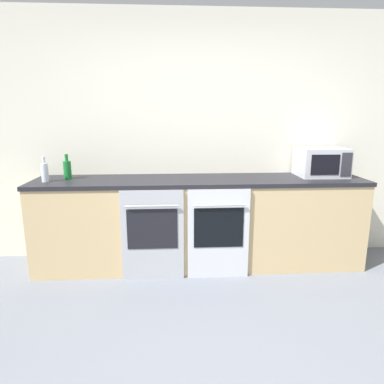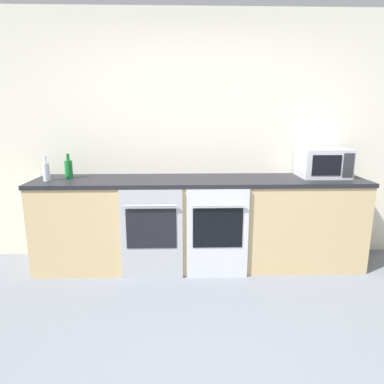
{
  "view_description": "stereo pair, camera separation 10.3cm",
  "coord_description": "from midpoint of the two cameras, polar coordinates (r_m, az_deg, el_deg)",
  "views": [
    {
      "loc": [
        -0.28,
        -1.65,
        1.56
      ],
      "look_at": [
        -0.08,
        1.73,
        0.78
      ],
      "focal_mm": 32.0,
      "sensor_mm": 36.0,
      "label": 1
    },
    {
      "loc": [
        -0.18,
        -1.65,
        1.56
      ],
      "look_at": [
        -0.08,
        1.73,
        0.78
      ],
      "focal_mm": 32.0,
      "sensor_mm": 36.0,
      "label": 2
    }
  ],
  "objects": [
    {
      "name": "oven_left",
      "position": [
        3.26,
        -5.85,
        -7.06
      ],
      "size": [
        0.59,
        0.06,
        0.88
      ],
      "color": "#A8AAAF",
      "rests_on": "ground_plane"
    },
    {
      "name": "microwave",
      "position": [
        3.81,
        21.71,
        4.59
      ],
      "size": [
        0.48,
        0.4,
        0.3
      ],
      "color": "#B7BABF",
      "rests_on": "counter_back"
    },
    {
      "name": "bottle_green",
      "position": [
        3.66,
        -19.11,
        3.7
      ],
      "size": [
        0.08,
        0.08,
        0.25
      ],
      "color": "#19722D",
      "rests_on": "counter_back"
    },
    {
      "name": "bottle_clear",
      "position": [
        3.59,
        -22.38,
        3.22
      ],
      "size": [
        0.07,
        0.07,
        0.24
      ],
      "color": "silver",
      "rests_on": "counter_back"
    },
    {
      "name": "counter_back",
      "position": [
        3.57,
        2.11,
        -5.02
      ],
      "size": [
        3.32,
        0.64,
        0.92
      ],
      "color": "tan",
      "rests_on": "ground_plane"
    },
    {
      "name": "oven_right",
      "position": [
        3.28,
        5.17,
        -6.95
      ],
      "size": [
        0.59,
        0.06,
        0.88
      ],
      "color": "silver",
      "rests_on": "ground_plane"
    },
    {
      "name": "wall_back",
      "position": [
        3.74,
        1.88,
        8.95
      ],
      "size": [
        10.0,
        0.06,
        2.6
      ],
      "color": "silver",
      "rests_on": "ground_plane"
    }
  ]
}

